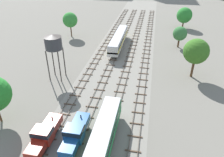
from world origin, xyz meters
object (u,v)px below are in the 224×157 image
object	(u,v)px
diesel_railcar_left_midfar	(119,39)
diesel_railcar_centre_left_nearest	(99,148)
water_tower	(53,43)
shunter_loco_far_left_near	(44,134)
shunter_loco_left_mid	(75,133)

from	to	relation	value
diesel_railcar_left_midfar	diesel_railcar_centre_left_nearest	bearing A→B (deg)	-84.07
diesel_railcar_centre_left_nearest	water_tower	world-z (taller)	water_tower
water_tower	diesel_railcar_centre_left_nearest	bearing A→B (deg)	-54.13
diesel_railcar_centre_left_nearest	diesel_railcar_left_midfar	xyz separation A→B (m)	(-4.38, 42.20, 0.00)
diesel_railcar_centre_left_nearest	shunter_loco_far_left_near	xyz separation A→B (m)	(-8.76, 1.55, -0.59)
shunter_loco_left_mid	water_tower	world-z (taller)	water_tower
shunter_loco_far_left_near	water_tower	size ratio (longest dim) A/B	0.81
shunter_loco_far_left_near	diesel_railcar_left_midfar	bearing A→B (deg)	83.85
diesel_railcar_centre_left_nearest	shunter_loco_far_left_near	world-z (taller)	diesel_railcar_centre_left_nearest
diesel_railcar_centre_left_nearest	water_tower	bearing A→B (deg)	125.87
shunter_loco_left_mid	diesel_railcar_left_midfar	size ratio (longest dim) A/B	0.41
shunter_loco_far_left_near	diesel_railcar_left_midfar	size ratio (longest dim) A/B	0.41
shunter_loco_far_left_near	shunter_loco_left_mid	world-z (taller)	same
shunter_loco_left_mid	diesel_railcar_centre_left_nearest	bearing A→B (deg)	-31.62
diesel_railcar_centre_left_nearest	water_tower	distance (m)	26.43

